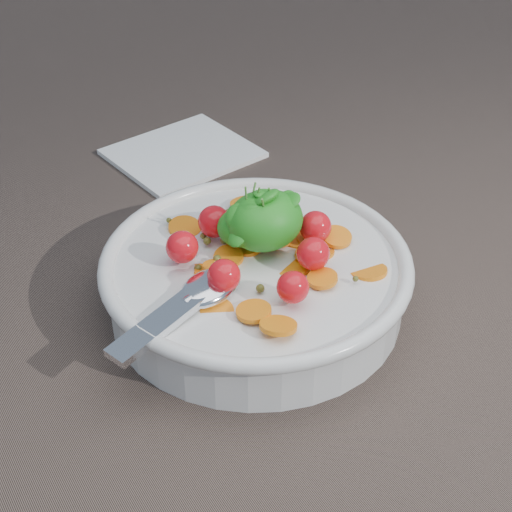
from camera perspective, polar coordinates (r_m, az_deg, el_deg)
ground at (r=0.65m, az=-0.07°, el=-3.52°), size 6.00×6.00×0.00m
bowl at (r=0.63m, az=-0.01°, el=-1.56°), size 0.27×0.25×0.11m
napkin at (r=0.87m, az=-5.35°, el=7.44°), size 0.16×0.14×0.01m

